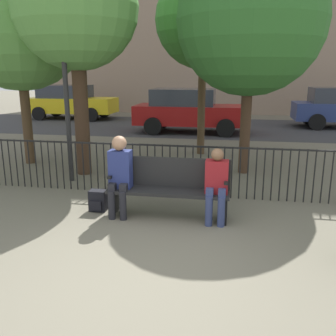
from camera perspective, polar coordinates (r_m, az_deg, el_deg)
The scene contains 14 objects.
ground_plane at distance 4.31m, azimuth -4.52°, elevation -16.60°, with size 80.00×80.00×0.00m, color #605B4C.
park_bench at distance 5.85m, azimuth 0.14°, elevation -2.67°, with size 1.89×0.45×0.92m.
seated_person_0 at distance 5.85m, azimuth -7.38°, elevation -0.54°, with size 0.34×0.39×1.28m.
seated_person_1 at distance 5.61m, azimuth 7.39°, elevation -2.12°, with size 0.34×0.39×1.13m.
backpack at distance 6.26m, azimuth -10.63°, elevation -4.94°, with size 0.27×0.22×0.35m.
fence_railing at distance 6.81m, azimuth 1.49°, elevation 0.32°, with size 9.01×0.03×0.95m.
tree_0 at distance 9.88m, azimuth -21.95°, elevation 20.03°, with size 3.18×3.18×4.95m.
tree_1 at distance 10.42m, azimuth 5.40°, elevation 21.51°, with size 2.50×2.50×4.78m.
tree_2 at distance 8.48m, azimuth 12.50°, elevation 21.08°, with size 3.11×3.11×4.81m.
tree_3 at distance 8.47m, azimuth -13.94°, elevation 22.66°, with size 2.59×2.59×4.82m.
lamp_post at distance 7.85m, azimuth -15.45°, elevation 13.81°, with size 0.28×0.28×3.29m.
street_surface at distance 15.75m, azimuth 6.49°, elevation 6.22°, with size 24.00×6.00×0.01m.
parked_car_1 at distance 14.21m, azimuth 3.25°, elevation 8.82°, with size 4.20×1.94×1.62m.
parked_car_2 at distance 19.04m, azimuth -14.68°, elevation 9.79°, with size 4.20×1.94×1.62m.
Camera 1 is at (0.96, -3.57, 2.21)m, focal length 40.00 mm.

